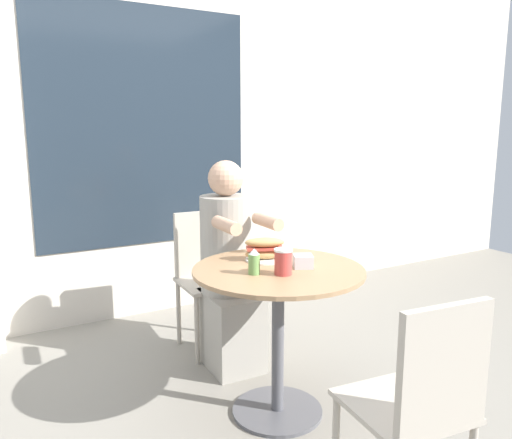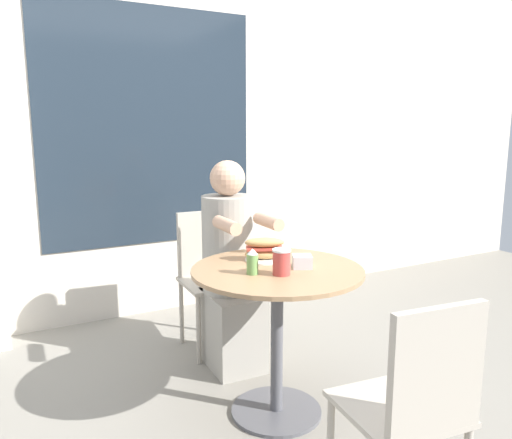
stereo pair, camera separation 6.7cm
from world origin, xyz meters
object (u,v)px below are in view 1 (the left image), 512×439
object	(u,v)px
condiment_bottle	(254,262)
diner_chair	(206,267)
empty_chair_across	(423,397)
drink_cup	(283,262)
cafe_table	(278,307)
sandwich_on_plate	(265,250)
seated_diner	(229,277)

from	to	relation	value
condiment_bottle	diner_chair	bearing A→B (deg)	79.17
empty_chair_across	drink_cup	bearing A→B (deg)	99.66
cafe_table	condiment_bottle	distance (m)	0.29
condiment_bottle	drink_cup	bearing A→B (deg)	-32.78
empty_chair_across	drink_cup	size ratio (longest dim) A/B	7.31
cafe_table	diner_chair	world-z (taller)	diner_chair
sandwich_on_plate	drink_cup	xyz separation A→B (m)	(-0.05, -0.25, 0.01)
cafe_table	empty_chair_across	bearing A→B (deg)	-89.54
diner_chair	empty_chair_across	size ratio (longest dim) A/B	1.00
sandwich_on_plate	drink_cup	distance (m)	0.26
cafe_table	drink_cup	bearing A→B (deg)	-110.99
empty_chair_across	sandwich_on_plate	distance (m)	1.07
condiment_bottle	empty_chair_across	bearing A→B (deg)	-79.69
seated_diner	condiment_bottle	world-z (taller)	seated_diner
cafe_table	sandwich_on_plate	world-z (taller)	sandwich_on_plate
condiment_bottle	sandwich_on_plate	bearing A→B (deg)	47.74
empty_chair_across	condiment_bottle	distance (m)	0.91
drink_cup	condiment_bottle	distance (m)	0.13
diner_chair	empty_chair_across	world-z (taller)	same
cafe_table	sandwich_on_plate	size ratio (longest dim) A/B	3.85
condiment_bottle	cafe_table	bearing A→B (deg)	10.41
diner_chair	cafe_table	bearing A→B (deg)	90.20
empty_chair_across	condiment_bottle	xyz separation A→B (m)	(-0.16, 0.86, 0.28)
cafe_table	sandwich_on_plate	xyz separation A→B (m)	(0.02, 0.15, 0.25)
sandwich_on_plate	cafe_table	bearing A→B (deg)	-96.01
sandwich_on_plate	empty_chair_across	bearing A→B (deg)	-90.51
drink_cup	seated_diner	bearing A→B (deg)	84.44
sandwich_on_plate	drink_cup	bearing A→B (deg)	-102.08
drink_cup	cafe_table	bearing A→B (deg)	69.01
cafe_table	drink_cup	distance (m)	0.27
cafe_table	drink_cup	size ratio (longest dim) A/B	6.88
drink_cup	condiment_bottle	size ratio (longest dim) A/B	1.00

